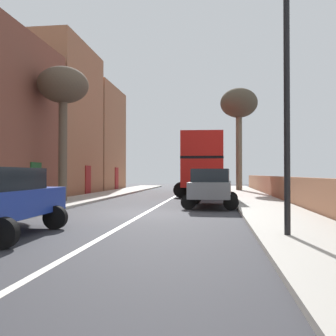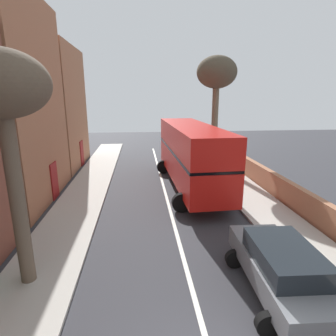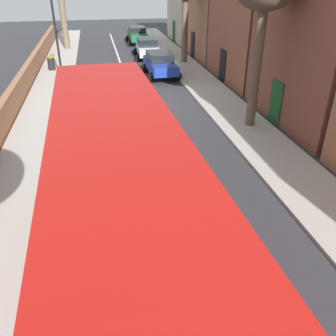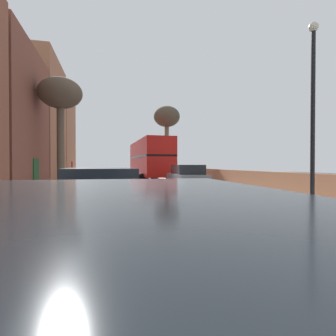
# 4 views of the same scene
# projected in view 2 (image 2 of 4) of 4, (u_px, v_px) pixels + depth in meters

# --- Properties ---
(double_decker_bus) EXTENTS (3.84, 11.00, 4.06)m
(double_decker_bus) POSITION_uv_depth(u_px,v_px,m) (191.00, 152.00, 17.32)
(double_decker_bus) COLOR red
(double_decker_bus) RESTS_ON ground
(parked_car_grey_right_2) EXTENTS (2.55, 4.62, 1.73)m
(parked_car_grey_right_2) POSITION_uv_depth(u_px,v_px,m) (281.00, 267.00, 7.97)
(parked_car_grey_right_2) COLOR slate
(parked_car_grey_right_2) RESTS_ON ground
(street_tree_left_2) EXTENTS (2.60, 2.60, 6.92)m
(street_tree_left_2) POSITION_uv_depth(u_px,v_px,m) (2.00, 94.00, 7.29)
(street_tree_left_2) COLOR brown
(street_tree_left_2) RESTS_ON sidewalk_left
(street_tree_right_3) EXTENTS (3.19, 3.19, 8.78)m
(street_tree_right_3) POSITION_uv_depth(u_px,v_px,m) (217.00, 76.00, 21.70)
(street_tree_right_3) COLOR brown
(street_tree_right_3) RESTS_ON sidewalk_right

